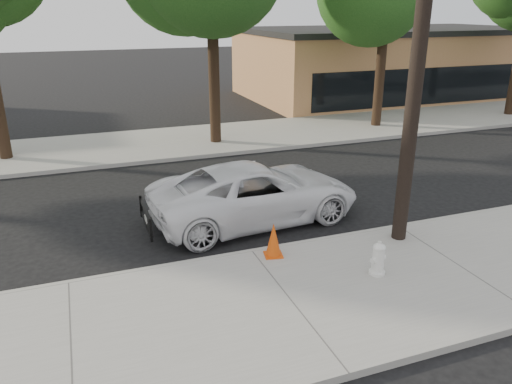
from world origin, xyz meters
The scene contains 9 objects.
ground centered at (0.00, 0.00, 0.00)m, with size 120.00×120.00×0.00m, color black.
near_sidewalk centered at (0.00, -4.30, 0.07)m, with size 90.00×4.40×0.15m, color gray.
far_sidewalk centered at (0.00, 8.50, 0.07)m, with size 90.00×5.00×0.15m, color gray.
curb_near centered at (0.00, -2.10, 0.07)m, with size 90.00×0.12×0.16m, color #9E9B93.
building_main centered at (16.00, 16.00, 2.00)m, with size 18.00×10.00×4.00m, color #AC7347.
utility_pole centered at (3.60, -2.70, 4.70)m, with size 1.40×0.34×9.00m.
police_cruiser centered at (0.83, -0.14, 0.78)m, with size 2.59×5.63×1.56m, color white.
fire_hydrant centered at (2.11, -4.03, 0.49)m, with size 0.38×0.34×0.71m.
traffic_cone centered at (0.38, -2.50, 0.53)m, with size 0.48×0.48×0.79m.
Camera 1 is at (-3.51, -11.82, 5.44)m, focal length 35.00 mm.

